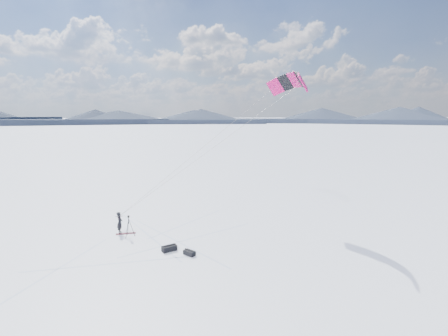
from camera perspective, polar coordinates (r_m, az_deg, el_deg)
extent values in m
plane|color=white|center=(23.63, -15.51, -12.52)|extent=(1800.00, 1800.00, 0.00)
cube|color=#1B2037|center=(335.69, 27.30, 7.24)|extent=(145.33, 128.71, 4.35)
cone|color=#1B2037|center=(335.65, 27.33, 7.61)|extent=(89.94, 89.94, 8.00)
cube|color=#1B2037|center=(339.47, 10.94, 8.11)|extent=(156.07, 96.69, 4.35)
cone|color=#1B2037|center=(339.43, 10.95, 8.48)|extent=(82.96, 82.96, 8.00)
cube|color=#1B2037|center=(341.61, -5.32, 8.25)|extent=(152.94, 56.08, 4.35)
cone|color=#1B2037|center=(341.58, -5.33, 8.61)|extent=(68.60, 68.60, 8.00)
cube|color=#1B2037|center=(341.96, -21.51, 7.64)|extent=(156.25, 77.25, 4.35)
cone|color=#1B2037|center=(341.92, -21.53, 8.01)|extent=(76.64, 76.64, 8.00)
cube|color=silver|center=(21.30, -30.85, -16.04)|extent=(6.00, 0.12, 0.01)
cube|color=silver|center=(22.74, -24.55, -13.93)|extent=(3.52, 7.29, 0.01)
cube|color=silver|center=(24.43, -19.16, -11.96)|extent=(6.45, 7.79, 0.01)
cube|color=silver|center=(26.32, -14.57, -10.17)|extent=(11.66, 3.07, 0.01)
cube|color=silver|center=(20.91, -11.33, -15.32)|extent=(1.27, 5.91, 0.01)
cube|color=silver|center=(23.00, -6.75, -12.84)|extent=(6.52, 4.83, 0.01)
imported|color=black|center=(25.68, -17.77, -10.83)|extent=(0.41, 0.60, 1.61)
cube|color=maroon|center=(25.41, -16.88, -10.96)|extent=(1.42, 0.37, 0.04)
cylinder|color=black|center=(24.51, -15.90, -10.04)|extent=(0.42, 0.05, 1.36)
cylinder|color=black|center=(24.72, -16.52, -9.91)|extent=(0.22, 0.39, 1.36)
cylinder|color=black|center=(24.40, -16.66, -10.17)|extent=(0.25, 0.37, 1.36)
cylinder|color=black|center=(24.39, -16.41, -8.95)|extent=(0.04, 0.04, 0.38)
cube|color=black|center=(24.31, -16.44, -8.39)|extent=(0.08, 0.08, 0.05)
cube|color=black|center=(24.28, -16.45, -8.17)|extent=(0.15, 0.10, 0.11)
cylinder|color=black|center=(24.38, -16.42, -8.10)|extent=(0.08, 0.11, 0.08)
cube|color=black|center=(21.75, -9.59, -13.76)|extent=(1.03, 0.79, 0.35)
cylinder|color=black|center=(21.68, -9.61, -13.28)|extent=(0.85, 0.45, 0.09)
cube|color=black|center=(21.03, -6.10, -14.61)|extent=(0.80, 0.82, 0.29)
cylinder|color=black|center=(20.97, -6.11, -14.20)|extent=(0.56, 0.60, 0.09)
cube|color=#CE0F62|center=(25.71, 13.67, 14.47)|extent=(1.27, 1.26, 1.58)
cube|color=black|center=(26.85, 13.25, 14.88)|extent=(0.99, 1.35, 1.39)
cube|color=#CE0F62|center=(27.94, 12.24, 14.90)|extent=(1.08, 1.35, 1.19)
cube|color=black|center=(28.88, 10.79, 14.56)|extent=(1.34, 1.29, 1.39)
cube|color=#CE0F62|center=(29.60, 9.07, 13.91)|extent=(1.57, 1.11, 1.58)
cylinder|color=gray|center=(24.06, -2.17, 3.42)|extent=(13.74, 0.12, 9.80)
cylinder|color=gray|center=(26.20, -3.48, 3.89)|extent=(13.06, 4.32, 9.80)
cylinder|color=black|center=(25.27, -17.92, -8.09)|extent=(0.55, 0.11, 0.03)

